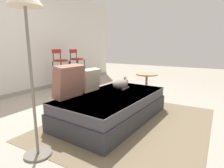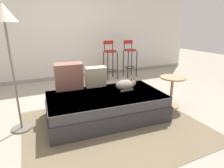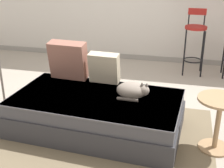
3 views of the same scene
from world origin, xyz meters
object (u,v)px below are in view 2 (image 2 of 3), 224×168
(bar_stool_by_doorway, at_px, (130,55))
(floor_lamp, at_px, (5,26))
(throw_pillow_corner, at_px, (69,77))
(side_table, at_px, (172,87))
(cat, at_px, (126,85))
(bar_stool_near_window, at_px, (110,57))
(throw_pillow_middle, at_px, (96,77))
(couch, at_px, (106,106))

(bar_stool_by_doorway, bearing_deg, floor_lamp, -146.53)
(throw_pillow_corner, xyz_separation_m, side_table, (1.72, -0.52, -0.27))
(cat, height_order, floor_lamp, floor_lamp)
(cat, height_order, bar_stool_by_doorway, bar_stool_by_doorway)
(bar_stool_by_doorway, height_order, floor_lamp, floor_lamp)
(bar_stool_near_window, relative_size, side_table, 1.85)
(throw_pillow_middle, height_order, cat, throw_pillow_middle)
(throw_pillow_middle, bearing_deg, floor_lamp, -169.92)
(bar_stool_near_window, xyz_separation_m, bar_stool_by_doorway, (0.62, -0.00, 0.00))
(throw_pillow_corner, xyz_separation_m, cat, (0.85, -0.38, -0.15))
(cat, bearing_deg, couch, -171.06)
(bar_stool_by_doorway, relative_size, floor_lamp, 0.60)
(floor_lamp, bearing_deg, throw_pillow_corner, 17.84)
(throw_pillow_middle, xyz_separation_m, side_table, (1.27, -0.49, -0.22))
(throw_pillow_corner, relative_size, bar_stool_by_doorway, 0.46)
(couch, xyz_separation_m, bar_stool_near_window, (1.02, 2.10, 0.41))
(cat, distance_m, floor_lamp, 1.89)
(bar_stool_near_window, height_order, side_table, bar_stool_near_window)
(cat, relative_size, bar_stool_by_doorway, 0.34)
(bar_stool_by_doorway, distance_m, side_table, 2.23)
(side_table, relative_size, floor_lamp, 0.33)
(cat, relative_size, floor_lamp, 0.21)
(throw_pillow_corner, relative_size, cat, 1.33)
(throw_pillow_middle, xyz_separation_m, floor_lamp, (-1.23, -0.22, 0.84))
(cat, xyz_separation_m, bar_stool_by_doorway, (1.26, 2.04, 0.13))
(throw_pillow_middle, distance_m, bar_stool_near_window, 1.98)
(couch, bearing_deg, bar_stool_by_doorway, 51.96)
(bar_stool_by_doorway, xyz_separation_m, side_table, (-0.38, -2.18, -0.25))
(bar_stool_near_window, xyz_separation_m, side_table, (0.23, -2.18, -0.25))
(throw_pillow_corner, distance_m, bar_stool_by_doorway, 2.68)
(throw_pillow_middle, xyz_separation_m, bar_stool_near_window, (1.04, 1.69, 0.03))
(side_table, xyz_separation_m, floor_lamp, (-2.50, 0.27, 1.07))
(side_table, bearing_deg, bar_stool_by_doorway, 80.00)
(bar_stool_near_window, distance_m, floor_lamp, 3.08)
(throw_pillow_corner, relative_size, bar_stool_near_window, 0.45)
(throw_pillow_corner, bearing_deg, floor_lamp, -162.16)
(couch, relative_size, cat, 5.34)
(side_table, bearing_deg, floor_lamp, 173.76)
(throw_pillow_corner, bearing_deg, couch, -42.91)
(throw_pillow_corner, relative_size, side_table, 0.84)
(floor_lamp, bearing_deg, throw_pillow_middle, 10.08)
(bar_stool_near_window, height_order, floor_lamp, floor_lamp)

